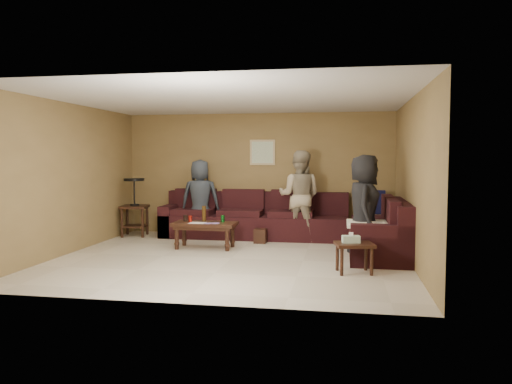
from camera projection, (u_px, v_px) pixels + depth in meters
room at (231, 153)px, 7.80m from camera, size 5.60×5.50×2.50m
sectional_sofa at (292, 226)px, 9.24m from camera, size 4.65×2.90×0.97m
coffee_table at (205, 226)px, 8.77m from camera, size 1.11×0.56×0.74m
end_table_left at (135, 206)px, 10.11m from camera, size 0.59×0.59×1.18m
side_table_right at (354, 246)px, 6.88m from camera, size 0.58×0.51×0.57m
waste_bin at (260, 236)px, 9.32m from camera, size 0.23×0.23×0.27m
wall_art at (262, 152)px, 10.21m from camera, size 0.52×0.04×0.52m
person_left at (200, 198)px, 9.99m from camera, size 0.84×0.64×1.56m
person_middle at (299, 196)px, 9.51m from camera, size 0.92×0.76×1.73m
person_right at (364, 207)px, 7.87m from camera, size 0.56×0.83×1.64m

